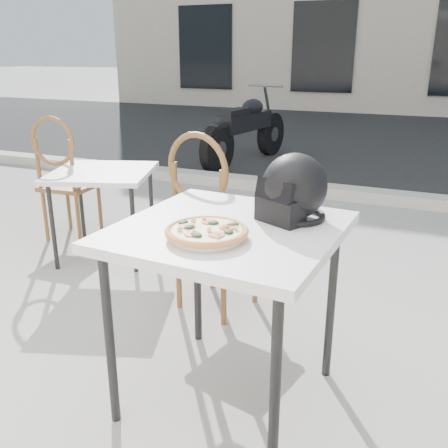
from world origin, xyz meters
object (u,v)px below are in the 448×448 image
at_px(plate, 207,236).
at_px(helmet, 293,191).
at_px(cafe_table_side, 102,178).
at_px(cafe_chair_side, 63,172).
at_px(cafe_chair_main, 209,215).
at_px(cafe_table_main, 228,243).
at_px(pizza, 207,231).
at_px(motorcycle, 247,130).

height_order(plate, helmet, helmet).
xyz_separation_m(helmet, cafe_table_side, (-1.73, 0.99, -0.34)).
bearing_deg(cafe_chair_side, cafe_table_side, 158.43).
xyz_separation_m(cafe_chair_main, cafe_table_side, (-1.10, 0.48, -0.00)).
bearing_deg(cafe_table_side, helmet, -29.73).
height_order(cafe_chair_main, cafe_table_side, cafe_chair_main).
bearing_deg(cafe_table_main, cafe_chair_main, 120.62).
bearing_deg(pizza, cafe_chair_side, 143.09).
relative_size(pizza, cafe_chair_main, 0.38).
bearing_deg(motorcycle, plate, -61.55).
bearing_deg(cafe_chair_main, cafe_table_main, 133.20).
bearing_deg(motorcycle, cafe_chair_main, -62.76).
relative_size(cafe_table_main, helmet, 2.48).
xyz_separation_m(plate, cafe_table_side, (-1.50, 1.35, -0.23)).
distance_m(helmet, cafe_chair_side, 2.53).
bearing_deg(cafe_chair_side, pizza, 138.32).
xyz_separation_m(helmet, cafe_chair_main, (-0.63, 0.51, -0.34)).
height_order(pizza, helmet, helmet).
relative_size(cafe_table_main, cafe_chair_side, 0.89).
xyz_separation_m(plate, helmet, (0.23, 0.36, 0.12)).
bearing_deg(cafe_chair_side, plate, 138.31).
xyz_separation_m(pizza, helmet, (0.23, 0.36, 0.09)).
xyz_separation_m(cafe_table_main, helmet, (0.21, 0.20, 0.20)).
xyz_separation_m(cafe_table_side, cafe_chair_side, (-0.50, 0.15, -0.03)).
bearing_deg(helmet, cafe_chair_side, 177.87).
height_order(cafe_chair_main, motorcycle, cafe_chair_main).
bearing_deg(motorcycle, cafe_chair_side, -85.34).
bearing_deg(cafe_table_side, cafe_chair_main, -23.45).
relative_size(cafe_table_side, motorcycle, 0.43).
relative_size(plate, motorcycle, 0.16).
xyz_separation_m(cafe_chair_side, motorcycle, (0.28, 3.44, -0.12)).
relative_size(cafe_table_main, motorcycle, 0.44).
bearing_deg(cafe_table_side, pizza, -41.98).
height_order(cafe_table_main, motorcycle, motorcycle).
bearing_deg(cafe_table_main, cafe_table_side, 142.05).
height_order(cafe_chair_main, cafe_chair_side, cafe_chair_main).
distance_m(helmet, cafe_chair_main, 0.88).
relative_size(pizza, cafe_chair_side, 0.40).
bearing_deg(cafe_table_main, plate, -96.91).
relative_size(helmet, motorcycle, 0.18).
bearing_deg(cafe_table_main, helmet, 43.04).
height_order(plate, motorcycle, motorcycle).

